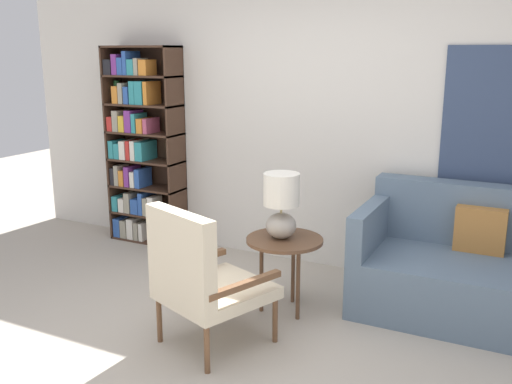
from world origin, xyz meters
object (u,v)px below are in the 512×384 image
object	(u,v)px
armchair	(200,275)
table_lamp	(281,203)
bookshelf	(139,147)
side_table	(285,246)
couch	(475,271)

from	to	relation	value
armchair	table_lamp	size ratio (longest dim) A/B	1.98
bookshelf	armchair	distance (m)	2.42
bookshelf	side_table	distance (m)	2.21
couch	bookshelf	bearing A→B (deg)	174.84
armchair	couch	distance (m)	2.03
armchair	side_table	distance (m)	0.80
armchair	couch	world-z (taller)	armchair
side_table	table_lamp	size ratio (longest dim) A/B	1.18
bookshelf	armchair	bearing A→B (deg)	-43.46
armchair	side_table	size ratio (longest dim) A/B	1.68
bookshelf	armchair	xyz separation A→B (m)	(1.73, -1.63, -0.45)
armchair	couch	size ratio (longest dim) A/B	0.58
bookshelf	table_lamp	distance (m)	2.14
bookshelf	couch	bearing A→B (deg)	-5.16
armchair	side_table	bearing A→B (deg)	71.62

